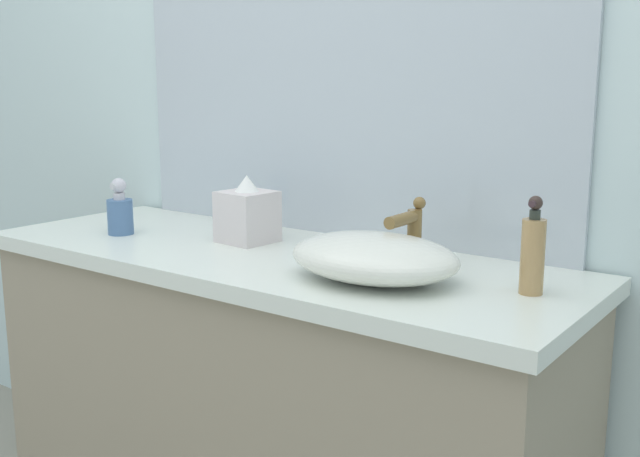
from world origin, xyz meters
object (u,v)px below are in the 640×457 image
object	(u,v)px
sink_basin	(374,257)
tissue_box	(247,214)
soap_dispenser	(120,212)
lotion_bottle	(533,252)

from	to	relation	value
sink_basin	tissue_box	size ratio (longest dim) A/B	2.16
soap_dispenser	tissue_box	distance (m)	0.36
sink_basin	soap_dispenser	bearing A→B (deg)	-179.60
soap_dispenser	lotion_bottle	world-z (taller)	lotion_bottle
sink_basin	soap_dispenser	xyz separation A→B (m)	(-0.78, -0.01, 0.01)
soap_dispenser	lotion_bottle	distance (m)	1.09
lotion_bottle	tissue_box	bearing A→B (deg)	177.66
sink_basin	soap_dispenser	world-z (taller)	soap_dispenser
soap_dispenser	tissue_box	xyz separation A→B (m)	(0.33, 0.13, 0.01)
sink_basin	soap_dispenser	distance (m)	0.78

